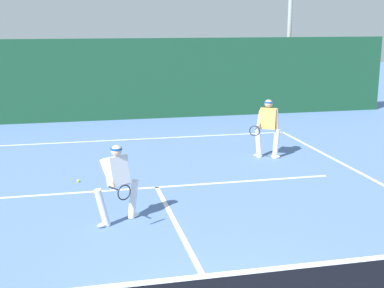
# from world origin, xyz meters

# --- Properties ---
(court_line_baseline_far) EXTENTS (10.61, 0.10, 0.01)m
(court_line_baseline_far) POSITION_xyz_m (0.00, 11.64, 0.00)
(court_line_baseline_far) COLOR white
(court_line_baseline_far) RESTS_ON ground_plane
(court_line_service) EXTENTS (8.65, 0.10, 0.01)m
(court_line_service) POSITION_xyz_m (0.00, 6.38, 0.00)
(court_line_service) COLOR white
(court_line_service) RESTS_ON ground_plane
(court_line_centre) EXTENTS (0.10, 6.40, 0.01)m
(court_line_centre) POSITION_xyz_m (0.00, 3.20, 0.00)
(court_line_centre) COLOR white
(court_line_centre) RESTS_ON ground_plane
(player_near) EXTENTS (0.95, 1.04, 1.55)m
(player_near) POSITION_xyz_m (-1.07, 4.35, 0.84)
(player_near) COLOR silver
(player_near) RESTS_ON ground_plane
(player_far) EXTENTS (1.03, 0.86, 1.68)m
(player_far) POSITION_xyz_m (3.51, 8.43, 0.93)
(player_far) COLOR silver
(player_far) RESTS_ON ground_plane
(tennis_ball) EXTENTS (0.07, 0.07, 0.07)m
(tennis_ball) POSITION_xyz_m (-1.80, 7.20, 0.03)
(tennis_ball) COLOR #D1E033
(tennis_ball) RESTS_ON ground_plane
(back_fence_windscreen) EXTENTS (22.44, 0.12, 3.16)m
(back_fence_windscreen) POSITION_xyz_m (0.00, 15.34, 1.58)
(back_fence_windscreen) COLOR #17442B
(back_fence_windscreen) RESTS_ON ground_plane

